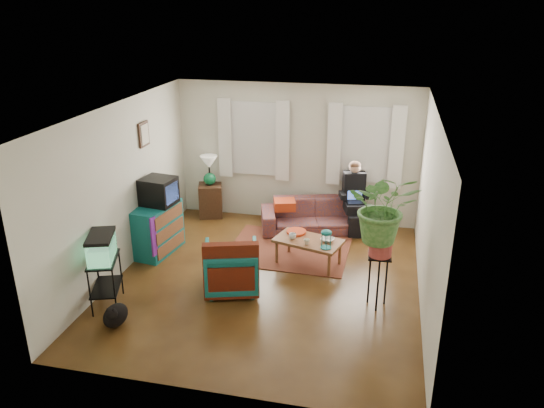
% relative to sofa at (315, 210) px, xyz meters
% --- Properties ---
extents(floor, '(4.50, 5.00, 0.01)m').
position_rel_sofa_xyz_m(floor, '(-0.44, -2.05, -0.38)').
color(floor, '#4F2B14').
rests_on(floor, ground).
extents(ceiling, '(4.50, 5.00, 0.01)m').
position_rel_sofa_xyz_m(ceiling, '(-0.44, -2.05, 2.22)').
color(ceiling, white).
rests_on(ceiling, wall_back).
extents(wall_back, '(4.50, 0.01, 2.60)m').
position_rel_sofa_xyz_m(wall_back, '(-0.44, 0.45, 0.92)').
color(wall_back, silver).
rests_on(wall_back, floor).
extents(wall_front, '(4.50, 0.01, 2.60)m').
position_rel_sofa_xyz_m(wall_front, '(-0.44, -4.55, 0.92)').
color(wall_front, silver).
rests_on(wall_front, floor).
extents(wall_left, '(0.01, 5.00, 2.60)m').
position_rel_sofa_xyz_m(wall_left, '(-2.69, -2.05, 0.92)').
color(wall_left, silver).
rests_on(wall_left, floor).
extents(wall_right, '(0.01, 5.00, 2.60)m').
position_rel_sofa_xyz_m(wall_right, '(1.81, -2.05, 0.92)').
color(wall_right, silver).
rests_on(wall_right, floor).
extents(window_left, '(1.08, 0.04, 1.38)m').
position_rel_sofa_xyz_m(window_left, '(-1.24, 0.43, 1.17)').
color(window_left, white).
rests_on(window_left, wall_back).
extents(window_right, '(1.08, 0.04, 1.38)m').
position_rel_sofa_xyz_m(window_right, '(0.81, 0.43, 1.17)').
color(window_right, white).
rests_on(window_right, wall_back).
extents(curtains_left, '(1.36, 0.06, 1.50)m').
position_rel_sofa_xyz_m(curtains_left, '(-1.24, 0.35, 1.17)').
color(curtains_left, white).
rests_on(curtains_left, wall_back).
extents(curtains_right, '(1.36, 0.06, 1.50)m').
position_rel_sofa_xyz_m(curtains_right, '(0.81, 0.35, 1.17)').
color(curtains_right, white).
rests_on(curtains_right, wall_back).
extents(picture_frame, '(0.04, 0.32, 0.40)m').
position_rel_sofa_xyz_m(picture_frame, '(-2.66, -1.20, 1.57)').
color(picture_frame, '#3D2616').
rests_on(picture_frame, wall_left).
extents(area_rug, '(2.04, 1.66, 0.01)m').
position_rel_sofa_xyz_m(area_rug, '(-0.31, -0.93, -0.38)').
color(area_rug, brown).
rests_on(area_rug, floor).
extents(sofa, '(2.09, 1.28, 0.77)m').
position_rel_sofa_xyz_m(sofa, '(0.00, 0.00, 0.00)').
color(sofa, brown).
rests_on(sofa, floor).
extents(seated_person, '(0.64, 0.71, 1.17)m').
position_rel_sofa_xyz_m(seated_person, '(0.68, 0.19, 0.20)').
color(seated_person, black).
rests_on(seated_person, sofa).
extents(side_table, '(0.55, 0.55, 0.64)m').
position_rel_sofa_xyz_m(side_table, '(-2.09, 0.24, -0.06)').
color(side_table, '#402618').
rests_on(side_table, floor).
extents(table_lamp, '(0.41, 0.41, 0.59)m').
position_rel_sofa_xyz_m(table_lamp, '(-2.09, 0.24, 0.53)').
color(table_lamp, white).
rests_on(table_lamp, side_table).
extents(dresser, '(0.60, 0.99, 0.84)m').
position_rel_sofa_xyz_m(dresser, '(-2.43, -1.48, 0.04)').
color(dresser, '#136174').
rests_on(dresser, floor).
extents(crt_tv, '(0.58, 0.54, 0.45)m').
position_rel_sofa_xyz_m(crt_tv, '(-2.40, -1.39, 0.68)').
color(crt_tv, black).
rests_on(crt_tv, dresser).
extents(aquarium_stand, '(0.54, 0.72, 0.71)m').
position_rel_sofa_xyz_m(aquarium_stand, '(-2.44, -3.18, -0.03)').
color(aquarium_stand, black).
rests_on(aquarium_stand, floor).
extents(aquarium, '(0.49, 0.65, 0.37)m').
position_rel_sofa_xyz_m(aquarium, '(-2.44, -3.18, 0.52)').
color(aquarium, '#7FD899').
rests_on(aquarium, aquarium_stand).
extents(black_cat, '(0.38, 0.49, 0.37)m').
position_rel_sofa_xyz_m(black_cat, '(-2.09, -3.62, -0.20)').
color(black_cat, black).
rests_on(black_cat, floor).
extents(armchair, '(0.93, 0.89, 0.77)m').
position_rel_sofa_xyz_m(armchair, '(-0.88, -2.39, 0.00)').
color(armchair, '#116467').
rests_on(armchair, floor).
extents(serape_throw, '(0.80, 0.40, 0.64)m').
position_rel_sofa_xyz_m(serape_throw, '(-0.80, -2.67, 0.17)').
color(serape_throw, '#9E0A0A').
rests_on(serape_throw, armchair).
extents(coffee_table, '(1.16, 0.84, 0.43)m').
position_rel_sofa_xyz_m(coffee_table, '(0.09, -1.37, -0.17)').
color(coffee_table, brown).
rests_on(coffee_table, floor).
extents(cup_a, '(0.15, 0.15, 0.09)m').
position_rel_sofa_xyz_m(cup_a, '(-0.17, -1.39, 0.09)').
color(cup_a, white).
rests_on(cup_a, coffee_table).
extents(cup_b, '(0.12, 0.12, 0.09)m').
position_rel_sofa_xyz_m(cup_b, '(0.08, -1.55, 0.09)').
color(cup_b, beige).
rests_on(cup_b, coffee_table).
extents(bowl, '(0.25, 0.25, 0.05)m').
position_rel_sofa_xyz_m(bowl, '(0.39, -1.36, 0.07)').
color(bowl, white).
rests_on(bowl, coffee_table).
extents(snack_tray, '(0.40, 0.40, 0.04)m').
position_rel_sofa_xyz_m(snack_tray, '(-0.15, -1.15, 0.07)').
color(snack_tray, '#B21414').
rests_on(snack_tray, coffee_table).
extents(birdcage, '(0.21, 0.21, 0.30)m').
position_rel_sofa_xyz_m(birdcage, '(0.39, -1.61, 0.20)').
color(birdcage, '#115B6B').
rests_on(birdcage, coffee_table).
extents(plant_stand, '(0.35, 0.35, 0.78)m').
position_rel_sofa_xyz_m(plant_stand, '(1.21, -2.39, 0.01)').
color(plant_stand, black).
rests_on(plant_stand, floor).
extents(potted_plant, '(0.93, 0.81, 0.99)m').
position_rel_sofa_xyz_m(potted_plant, '(1.21, -2.39, 0.94)').
color(potted_plant, '#599947').
rests_on(potted_plant, plant_stand).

